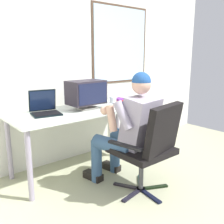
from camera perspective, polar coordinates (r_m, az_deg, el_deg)
The scene contains 9 objects.
wall_rear at distance 3.49m, azimuth -6.93°, elevation 13.31°, with size 5.10×0.08×2.86m.
desk at distance 3.08m, azimuth -6.54°, elevation -1.00°, with size 1.75×0.72×0.75m.
office_chair at distance 2.54m, azimuth 8.77°, elevation -6.97°, with size 0.68×0.62×0.95m.
person_seated at distance 2.66m, azimuth 3.87°, elevation -3.66°, with size 0.59×0.85×1.24m.
crt_monitor at distance 3.05m, azimuth -5.83°, elevation 4.35°, with size 0.45×0.30×0.34m.
laptop at distance 2.91m, azimuth -14.93°, elevation 0.97°, with size 0.35×0.35×0.26m.
wine_glass at distance 3.09m, azimuth 0.20°, elevation 2.65°, with size 0.09×0.09×0.14m.
desk_speaker at distance 3.41m, azimuth -1.93°, elevation 3.39°, with size 0.08×0.08×0.17m.
book_stack at distance 3.45m, azimuth 1.58°, elevation 2.61°, with size 0.20×0.17×0.07m.
Camera 1 is at (-1.87, -0.59, 1.40)m, focal length 40.66 mm.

